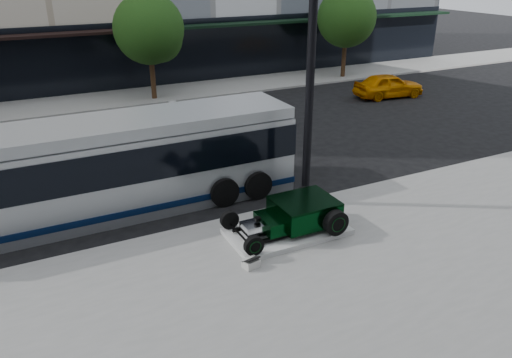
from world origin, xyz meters
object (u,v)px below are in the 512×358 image
white_sedan (231,115)px  yellow_taxi (389,85)px  hot_rod (298,213)px  lamppost (310,83)px  transit_bus (105,167)px

white_sedan → yellow_taxi: bearing=-76.0°
hot_rod → white_sedan: 9.79m
lamppost → yellow_taxi: size_ratio=2.08×
white_sedan → hot_rod: bearing=171.9°
lamppost → yellow_taxi: lamppost is taller
lamppost → white_sedan: lamppost is taller
lamppost → yellow_taxi: 15.62m
yellow_taxi → white_sedan: bearing=106.2°
white_sedan → lamppost: bearing=177.7°
white_sedan → yellow_taxi: size_ratio=1.32×
hot_rod → white_sedan: white_sedan is taller
yellow_taxi → lamppost: bearing=136.9°
yellow_taxi → transit_bus: bearing=119.8°
white_sedan → yellow_taxi: white_sedan is taller
transit_bus → white_sedan: transit_bus is taller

